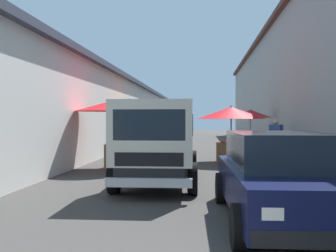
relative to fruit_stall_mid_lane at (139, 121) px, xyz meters
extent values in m
plane|color=#3D3A38|center=(-3.26, -2.86, -1.60)|extent=(90.00, 90.00, 0.00)
cube|color=silver|center=(-1.01, 4.61, 0.36)|extent=(49.50, 7.00, 3.91)
cube|color=#383D4C|center=(-1.01, 4.61, 2.43)|extent=(49.80, 7.50, 0.24)
cylinder|color=#9E9EA3|center=(0.02, 0.00, -0.58)|extent=(0.06, 0.06, 2.03)
cone|color=#D84C14|center=(0.02, 0.00, 0.26)|extent=(2.35, 2.35, 0.36)
sphere|color=#9E9EA3|center=(0.02, 0.00, 0.48)|extent=(0.07, 0.07, 0.07)
cube|color=olive|center=(-0.09, -0.01, -1.17)|extent=(0.89, 0.57, 0.85)
sphere|color=orange|center=(0.07, 0.18, -0.70)|extent=(0.09, 0.09, 0.09)
sphere|color=orange|center=(-0.14, 0.05, -0.70)|extent=(0.09, 0.09, 0.09)
sphere|color=orange|center=(-0.32, -0.07, -0.70)|extent=(0.09, 0.09, 0.09)
sphere|color=orange|center=(0.17, -0.19, -0.70)|extent=(0.09, 0.09, 0.09)
sphere|color=orange|center=(0.10, 0.00, -0.65)|extent=(0.09, 0.09, 0.09)
sphere|color=orange|center=(-0.26, 0.07, -0.70)|extent=(0.09, 0.09, 0.09)
cylinder|color=#9E9EA3|center=(-5.95, -0.08, -0.45)|extent=(0.06, 0.06, 2.29)
cone|color=red|center=(-5.95, -0.08, 0.52)|extent=(2.42, 2.42, 0.34)
sphere|color=#9E9EA3|center=(-5.95, -0.08, 0.73)|extent=(0.07, 0.07, 0.07)
cube|color=olive|center=(-5.81, -0.23, -1.18)|extent=(0.85, 0.59, 0.83)
sphere|color=orange|center=(-6.07, -0.11, -0.72)|extent=(0.09, 0.09, 0.09)
sphere|color=orange|center=(-5.96, -0.11, -0.72)|extent=(0.09, 0.09, 0.09)
sphere|color=orange|center=(-5.58, -0.17, -0.72)|extent=(0.09, 0.09, 0.09)
sphere|color=orange|center=(-6.03, -0.32, -0.67)|extent=(0.09, 0.09, 0.09)
sphere|color=orange|center=(-5.90, -0.22, -0.72)|extent=(0.09, 0.09, 0.09)
sphere|color=orange|center=(-6.09, -0.30, -0.72)|extent=(0.09, 0.09, 0.09)
cylinder|color=#9E9EA3|center=(1.03, -5.62, -0.51)|extent=(0.06, 0.06, 2.18)
cone|color=red|center=(1.03, -5.62, 0.38)|extent=(2.17, 2.17, 0.41)
sphere|color=#9E9EA3|center=(1.03, -5.62, 0.62)|extent=(0.07, 0.07, 0.07)
cube|color=brown|center=(1.18, -5.79, -1.21)|extent=(0.97, 0.77, 0.77)
sphere|color=orange|center=(1.50, -5.83, -0.78)|extent=(0.09, 0.09, 0.09)
sphere|color=orange|center=(1.00, -5.66, -0.78)|extent=(0.09, 0.09, 0.09)
sphere|color=orange|center=(1.49, -5.72, -0.78)|extent=(0.09, 0.09, 0.09)
sphere|color=orange|center=(1.36, -5.62, -0.78)|extent=(0.09, 0.09, 0.09)
cylinder|color=#9E9EA3|center=(-3.66, -4.30, -0.52)|extent=(0.06, 0.06, 2.16)
cone|color=red|center=(-3.66, -4.30, 0.33)|extent=(2.69, 2.69, 0.47)
sphere|color=#9E9EA3|center=(-3.66, -4.30, 0.60)|extent=(0.07, 0.07, 0.07)
cube|color=olive|center=(-3.75, -4.05, -1.22)|extent=(0.90, 0.64, 0.75)
sphere|color=orange|center=(-3.53, -3.95, -0.80)|extent=(0.09, 0.09, 0.09)
sphere|color=orange|center=(-3.67, -4.22, -0.80)|extent=(0.09, 0.09, 0.09)
sphere|color=orange|center=(-3.91, -4.09, -0.75)|extent=(0.09, 0.09, 0.09)
cube|color=#0F1438|center=(-12.05, -4.49, -1.03)|extent=(3.96, 1.87, 0.64)
cube|color=#19232D|center=(-11.90, -4.48, -0.43)|extent=(2.40, 1.60, 0.56)
cube|color=black|center=(-13.95, -4.56, -1.25)|extent=(0.16, 1.65, 0.20)
cube|color=silver|center=(-14.00, -3.98, -0.97)|extent=(0.07, 0.24, 0.14)
cylinder|color=black|center=(-13.40, -3.68, -1.30)|extent=(0.61, 0.22, 0.60)
cylinder|color=black|center=(-10.69, -5.30, -1.30)|extent=(0.61, 0.22, 0.60)
cylinder|color=black|center=(-10.75, -3.58, -1.30)|extent=(0.61, 0.22, 0.60)
cube|color=black|center=(-8.41, -2.07, -1.10)|extent=(4.84, 1.60, 0.36)
cube|color=beige|center=(-10.04, -2.11, -0.22)|extent=(1.58, 1.79, 1.40)
cube|color=#19232D|center=(-10.78, -2.13, -0.04)|extent=(0.10, 1.47, 0.63)
cube|color=#19232D|center=(-10.04, -2.11, -0.04)|extent=(1.09, 1.80, 0.45)
cube|color=black|center=(-10.79, -2.13, -0.74)|extent=(0.10, 1.40, 0.28)
cube|color=silver|center=(-10.87, -2.13, -1.20)|extent=(0.17, 1.75, 0.18)
cube|color=gray|center=(-7.57, -2.87, -0.67)|extent=(3.16, 0.14, 0.50)
cube|color=gray|center=(-7.62, -1.22, -0.67)|extent=(3.16, 0.14, 0.50)
cube|color=gray|center=(-6.04, -2.00, -0.67)|extent=(0.10, 1.65, 0.50)
cylinder|color=black|center=(-10.02, -2.99, -1.24)|extent=(0.73, 0.24, 0.72)
cylinder|color=black|center=(-10.07, -1.24, -1.24)|extent=(0.73, 0.24, 0.72)
cylinder|color=black|center=(-6.95, -2.90, -1.24)|extent=(0.73, 0.24, 0.72)
cylinder|color=black|center=(-6.99, -1.15, -1.24)|extent=(0.73, 0.24, 0.72)
cylinder|color=#665B4C|center=(-2.76, -6.12, -1.18)|extent=(0.14, 0.14, 0.84)
cylinder|color=#665B4C|center=(-2.88, -6.24, -1.18)|extent=(0.14, 0.14, 0.84)
cube|color=#33518C|center=(-2.82, -6.18, -0.45)|extent=(0.48, 0.49, 0.63)
sphere|color=tan|center=(-2.82, -6.18, -0.02)|extent=(0.23, 0.23, 0.23)
cylinder|color=#33518C|center=(-2.62, -5.97, -0.42)|extent=(0.08, 0.08, 0.56)
cylinder|color=#33518C|center=(-3.03, -6.39, -0.42)|extent=(0.08, 0.08, 0.56)
cylinder|color=#194CB2|center=(-7.04, -6.02, -1.18)|extent=(0.30, 0.30, 0.03)
cylinder|color=#194CB2|center=(-6.92, -6.02, -1.39)|extent=(0.04, 0.04, 0.42)
cylinder|color=#194CB2|center=(-7.04, -5.90, -1.39)|extent=(0.04, 0.04, 0.42)
cylinder|color=#194CB2|center=(-7.15, -6.02, -1.39)|extent=(0.04, 0.04, 0.42)
cylinder|color=#194CB2|center=(-7.04, -6.13, -1.39)|extent=(0.04, 0.04, 0.42)
camera|label=1|loc=(-18.08, -3.22, 0.07)|focal=39.09mm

